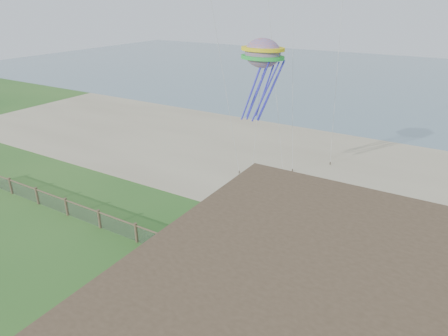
% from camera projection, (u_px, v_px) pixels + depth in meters
% --- Properties ---
extents(ground, '(160.00, 160.00, 0.00)m').
position_uv_depth(ground, '(93.00, 330.00, 17.01)').
color(ground, '#275D1F').
rests_on(ground, ground).
extents(sand_beach, '(72.00, 20.00, 0.02)m').
position_uv_depth(sand_beach, '(291.00, 162.00, 34.32)').
color(sand_beach, tan).
rests_on(sand_beach, ground).
extents(ocean, '(160.00, 68.00, 0.02)m').
position_uv_depth(ocean, '(389.00, 80.00, 68.94)').
color(ocean, slate).
rests_on(ocean, ground).
extents(chainlink_fence, '(36.20, 0.20, 1.25)m').
position_uv_depth(chainlink_fence, '(178.00, 249.00, 21.51)').
color(chainlink_fence, brown).
rests_on(chainlink_fence, ground).
extents(picnic_table, '(2.11, 1.79, 0.77)m').
position_uv_depth(picnic_table, '(213.00, 280.00, 19.42)').
color(picnic_table, brown).
rests_on(picnic_table, ground).
extents(octopus_kite, '(3.06, 2.25, 6.02)m').
position_uv_depth(octopus_kite, '(262.00, 78.00, 25.83)').
color(octopus_kite, orange).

